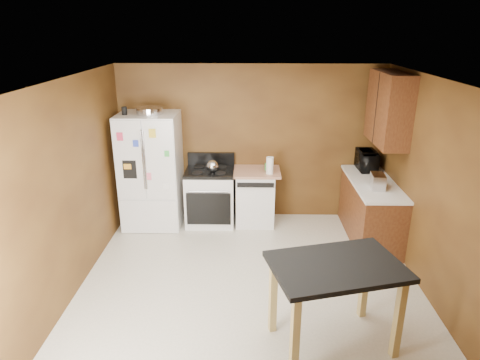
{
  "coord_description": "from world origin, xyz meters",
  "views": [
    {
      "loc": [
        -0.03,
        -4.44,
        3.05
      ],
      "look_at": [
        -0.14,
        0.85,
        1.13
      ],
      "focal_mm": 32.0,
      "sensor_mm": 36.0,
      "label": 1
    }
  ],
  "objects_px": {
    "toaster": "(378,181)",
    "island": "(336,277)",
    "microwave": "(367,161)",
    "pen_cup": "(124,111)",
    "roasting_pan": "(150,111)",
    "gas_range": "(210,196)",
    "refrigerator": "(151,171)",
    "dishwasher": "(255,196)",
    "green_canister": "(268,167)",
    "kettle": "(212,166)",
    "paper_towel": "(270,165)"
  },
  "relations": [
    {
      "from": "toaster",
      "to": "island",
      "type": "xyz_separation_m",
      "value": [
        -0.95,
        -2.05,
        -0.23
      ]
    },
    {
      "from": "roasting_pan",
      "to": "microwave",
      "type": "xyz_separation_m",
      "value": [
        3.34,
        0.17,
        -0.81
      ]
    },
    {
      "from": "roasting_pan",
      "to": "toaster",
      "type": "distance_m",
      "value": 3.45
    },
    {
      "from": "roasting_pan",
      "to": "gas_range",
      "type": "bearing_deg",
      "value": 4.82
    },
    {
      "from": "pen_cup",
      "to": "green_canister",
      "type": "xyz_separation_m",
      "value": [
        2.14,
        0.21,
        -0.92
      ]
    },
    {
      "from": "gas_range",
      "to": "kettle",
      "type": "bearing_deg",
      "value": -57.62
    },
    {
      "from": "roasting_pan",
      "to": "green_canister",
      "type": "height_order",
      "value": "roasting_pan"
    },
    {
      "from": "green_canister",
      "to": "microwave",
      "type": "xyz_separation_m",
      "value": [
        1.56,
        0.03,
        0.1
      ]
    },
    {
      "from": "kettle",
      "to": "toaster",
      "type": "height_order",
      "value": "toaster"
    },
    {
      "from": "toaster",
      "to": "microwave",
      "type": "bearing_deg",
      "value": 91.07
    },
    {
      "from": "paper_towel",
      "to": "dishwasher",
      "type": "distance_m",
      "value": 0.63
    },
    {
      "from": "green_canister",
      "to": "dishwasher",
      "type": "relative_size",
      "value": 0.11
    },
    {
      "from": "gas_range",
      "to": "refrigerator",
      "type": "bearing_deg",
      "value": -176.19
    },
    {
      "from": "gas_range",
      "to": "dishwasher",
      "type": "relative_size",
      "value": 1.24
    },
    {
      "from": "paper_towel",
      "to": "gas_range",
      "type": "xyz_separation_m",
      "value": [
        -0.94,
        0.12,
        -0.56
      ]
    },
    {
      "from": "kettle",
      "to": "island",
      "type": "relative_size",
      "value": 0.13
    },
    {
      "from": "roasting_pan",
      "to": "gas_range",
      "type": "distance_m",
      "value": 1.64
    },
    {
      "from": "green_canister",
      "to": "toaster",
      "type": "relative_size",
      "value": 0.35
    },
    {
      "from": "roasting_pan",
      "to": "paper_towel",
      "type": "bearing_deg",
      "value": -1.46
    },
    {
      "from": "microwave",
      "to": "island",
      "type": "relative_size",
      "value": 0.35
    },
    {
      "from": "refrigerator",
      "to": "island",
      "type": "xyz_separation_m",
      "value": [
        2.37,
        -2.74,
        -0.13
      ]
    },
    {
      "from": "kettle",
      "to": "gas_range",
      "type": "height_order",
      "value": "gas_range"
    },
    {
      "from": "green_canister",
      "to": "toaster",
      "type": "height_order",
      "value": "toaster"
    },
    {
      "from": "roasting_pan",
      "to": "green_canister",
      "type": "distance_m",
      "value": 2.0
    },
    {
      "from": "island",
      "to": "dishwasher",
      "type": "bearing_deg",
      "value": 104.65
    },
    {
      "from": "kettle",
      "to": "toaster",
      "type": "bearing_deg",
      "value": -15.79
    },
    {
      "from": "pen_cup",
      "to": "dishwasher",
      "type": "bearing_deg",
      "value": 4.9
    },
    {
      "from": "pen_cup",
      "to": "paper_towel",
      "type": "bearing_deg",
      "value": 0.62
    },
    {
      "from": "pen_cup",
      "to": "gas_range",
      "type": "relative_size",
      "value": 0.11
    },
    {
      "from": "paper_towel",
      "to": "green_canister",
      "type": "distance_m",
      "value": 0.21
    },
    {
      "from": "refrigerator",
      "to": "gas_range",
      "type": "distance_m",
      "value": 1.01
    },
    {
      "from": "pen_cup",
      "to": "island",
      "type": "relative_size",
      "value": 0.08
    },
    {
      "from": "green_canister",
      "to": "microwave",
      "type": "relative_size",
      "value": 0.2
    },
    {
      "from": "roasting_pan",
      "to": "green_canister",
      "type": "xyz_separation_m",
      "value": [
        1.78,
        0.14,
        -0.91
      ]
    },
    {
      "from": "kettle",
      "to": "toaster",
      "type": "relative_size",
      "value": 0.66
    },
    {
      "from": "toaster",
      "to": "island",
      "type": "bearing_deg",
      "value": -109.37
    },
    {
      "from": "green_canister",
      "to": "dishwasher",
      "type": "distance_m",
      "value": 0.53
    },
    {
      "from": "paper_towel",
      "to": "green_canister",
      "type": "xyz_separation_m",
      "value": [
        -0.03,
        0.19,
        -0.08
      ]
    },
    {
      "from": "refrigerator",
      "to": "gas_range",
      "type": "height_order",
      "value": "refrigerator"
    },
    {
      "from": "microwave",
      "to": "island",
      "type": "height_order",
      "value": "microwave"
    },
    {
      "from": "dishwasher",
      "to": "microwave",
      "type": "bearing_deg",
      "value": 2.38
    },
    {
      "from": "microwave",
      "to": "island",
      "type": "distance_m",
      "value": 3.08
    },
    {
      "from": "microwave",
      "to": "dishwasher",
      "type": "height_order",
      "value": "microwave"
    },
    {
      "from": "paper_towel",
      "to": "toaster",
      "type": "relative_size",
      "value": 0.92
    },
    {
      "from": "roasting_pan",
      "to": "toaster",
      "type": "height_order",
      "value": "roasting_pan"
    },
    {
      "from": "pen_cup",
      "to": "microwave",
      "type": "bearing_deg",
      "value": 3.71
    },
    {
      "from": "paper_towel",
      "to": "microwave",
      "type": "relative_size",
      "value": 0.53
    },
    {
      "from": "island",
      "to": "pen_cup",
      "type": "bearing_deg",
      "value": 135.22
    },
    {
      "from": "microwave",
      "to": "gas_range",
      "type": "xyz_separation_m",
      "value": [
        -2.47,
        -0.1,
        -0.57
      ]
    },
    {
      "from": "kettle",
      "to": "roasting_pan",
      "type": "bearing_deg",
      "value": 179.32
    }
  ]
}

